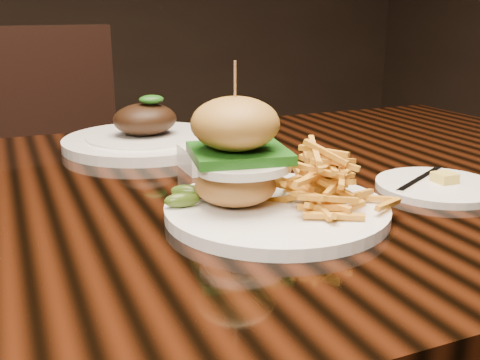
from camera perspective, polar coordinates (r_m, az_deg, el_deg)
name	(u,v)px	position (r m, az deg, el deg)	size (l,w,h in m)	color
dining_table	(188,237)	(0.83, -5.27, -5.83)	(1.60, 0.90, 0.75)	black
burger_plate	(274,177)	(0.68, 3.48, 0.36)	(0.27, 0.27, 0.19)	white
side_saucer	(437,186)	(0.83, 19.42, -0.59)	(0.17, 0.17, 0.02)	white
ramekin	(207,158)	(0.89, -3.32, 2.25)	(0.08, 0.08, 0.04)	white
far_dish	(146,137)	(1.05, -9.54, 4.36)	(0.30, 0.30, 0.10)	white
chair_far	(57,176)	(1.68, -18.08, 0.42)	(0.55, 0.55, 0.95)	black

